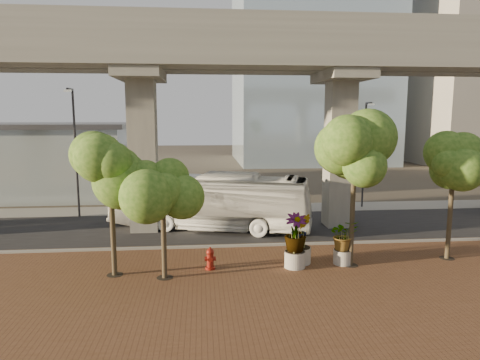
{
  "coord_description": "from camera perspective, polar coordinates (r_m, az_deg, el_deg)",
  "views": [
    {
      "loc": [
        -2.57,
        -23.83,
        6.9
      ],
      "look_at": [
        -0.34,
        0.5,
        3.26
      ],
      "focal_mm": 32.0,
      "sensor_mm": 36.0,
      "label": 1
    }
  ],
  "objects": [
    {
      "name": "asphalt_road",
      "position": [
        26.85,
        0.44,
        -6.37
      ],
      "size": [
        90.0,
        8.0,
        0.04
      ],
      "primitive_type": "cube",
      "color": "black",
      "rests_on": "ground"
    },
    {
      "name": "fire_hydrant",
      "position": [
        19.66,
        -3.99,
        -10.41
      ],
      "size": [
        0.51,
        0.45,
        1.01
      ],
      "color": "maroon",
      "rests_on": "ground"
    },
    {
      "name": "far_sidewalk",
      "position": [
        32.18,
        -0.53,
        -3.85
      ],
      "size": [
        90.0,
        3.0,
        0.06
      ],
      "primitive_type": "cube",
      "color": "gray",
      "rests_on": "ground"
    },
    {
      "name": "transit_viaduct",
      "position": [
        25.96,
        0.46,
        9.33
      ],
      "size": [
        72.0,
        5.6,
        12.4
      ],
      "color": "gray",
      "rests_on": "ground"
    },
    {
      "name": "transit_bus",
      "position": [
        26.29,
        -4.06,
        -2.91
      ],
      "size": [
        12.67,
        6.38,
        3.44
      ],
      "primitive_type": "imported",
      "rotation": [
        0.0,
        0.0,
        1.28
      ],
      "color": "silver",
      "rests_on": "ground"
    },
    {
      "name": "brick_plaza",
      "position": [
        17.45,
        3.79,
        -14.74
      ],
      "size": [
        70.0,
        13.0,
        0.06
      ],
      "primitive_type": "cube",
      "color": "brown",
      "rests_on": "ground"
    },
    {
      "name": "streetlamp_west",
      "position": [
        30.96,
        -21.16,
        4.51
      ],
      "size": [
        0.43,
        1.26,
        8.68
      ],
      "color": "#2E2E33",
      "rests_on": "ground"
    },
    {
      "name": "street_tree_near_east",
      "position": [
        19.79,
        15.03,
        2.89
      ],
      "size": [
        4.0,
        4.0,
        6.86
      ],
      "color": "#443826",
      "rests_on": "ground"
    },
    {
      "name": "street_tree_near_west",
      "position": [
        18.01,
        -10.31,
        -0.79
      ],
      "size": [
        3.32,
        3.32,
        5.52
      ],
      "color": "#443826",
      "rests_on": "ground"
    },
    {
      "name": "station_pavilion",
      "position": [
        43.63,
        -28.78,
        2.59
      ],
      "size": [
        23.0,
        13.0,
        6.3
      ],
      "color": "#A1B1B8",
      "rests_on": "ground"
    },
    {
      "name": "planter_right",
      "position": [
        19.68,
        7.38,
        -7.29
      ],
      "size": [
        2.34,
        2.34,
        2.5
      ],
      "color": "#9B978C",
      "rests_on": "ground"
    },
    {
      "name": "planter_left",
      "position": [
        20.28,
        8.1,
        -7.0
      ],
      "size": [
        2.18,
        2.18,
        2.4
      ],
      "color": "gray",
      "rests_on": "ground"
    },
    {
      "name": "street_tree_far_west",
      "position": [
        18.77,
        -16.92,
        1.11
      ],
      "size": [
        3.97,
        3.97,
        6.38
      ],
      "color": "#443826",
      "rests_on": "ground"
    },
    {
      "name": "curb_strip",
      "position": [
        23.01,
        1.43,
        -8.77
      ],
      "size": [
        70.0,
        0.25,
        0.16
      ],
      "primitive_type": "cube",
      "color": "gray",
      "rests_on": "ground"
    },
    {
      "name": "ground",
      "position": [
        24.94,
        0.9,
        -7.59
      ],
      "size": [
        160.0,
        160.0,
        0.0
      ],
      "primitive_type": "plane",
      "color": "#3D352C",
      "rests_on": "ground"
    },
    {
      "name": "streetlamp_east",
      "position": [
        33.41,
        16.32,
        4.2
      ],
      "size": [
        0.39,
        1.14,
        7.89
      ],
      "color": "#2C2C31",
      "rests_on": "ground"
    },
    {
      "name": "street_tree_far_east",
      "position": [
        22.52,
        26.61,
        1.95
      ],
      "size": [
        3.28,
        3.28,
        6.15
      ],
      "color": "#443826",
      "rests_on": "ground"
    },
    {
      "name": "planter_front",
      "position": [
        20.59,
        13.62,
        -7.41
      ],
      "size": [
        1.93,
        1.93,
        2.12
      ],
      "color": "#AFA69E",
      "rests_on": "ground"
    }
  ]
}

